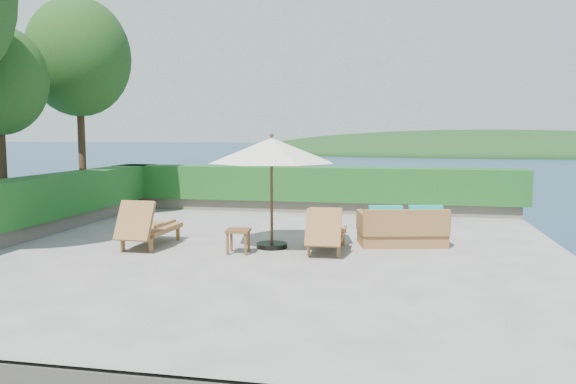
% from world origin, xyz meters
% --- Properties ---
extents(ground, '(12.00, 12.00, 0.00)m').
position_xyz_m(ground, '(0.00, 0.00, 0.00)').
color(ground, gray).
rests_on(ground, ground).
extents(foundation, '(12.00, 12.00, 3.00)m').
position_xyz_m(foundation, '(0.00, 0.00, -1.55)').
color(foundation, '#4D473D').
rests_on(foundation, ocean).
extents(offshore_island, '(126.00, 57.60, 12.60)m').
position_xyz_m(offshore_island, '(25.00, 140.00, -3.00)').
color(offshore_island, black).
rests_on(offshore_island, ocean).
extents(planter_wall_far, '(12.00, 0.60, 0.36)m').
position_xyz_m(planter_wall_far, '(0.00, 5.60, 0.18)').
color(planter_wall_far, '#6D6457').
rests_on(planter_wall_far, ground).
extents(planter_wall_left, '(0.60, 12.00, 0.36)m').
position_xyz_m(planter_wall_left, '(-5.60, 0.00, 0.18)').
color(planter_wall_left, '#6D6457').
rests_on(planter_wall_left, ground).
extents(hedge_far, '(12.40, 0.90, 1.00)m').
position_xyz_m(hedge_far, '(0.00, 5.60, 0.85)').
color(hedge_far, '#134417').
rests_on(hedge_far, planter_wall_far).
extents(hedge_left, '(0.90, 12.40, 1.00)m').
position_xyz_m(hedge_left, '(-5.60, 0.00, 0.85)').
color(hedge_left, '#134417').
rests_on(hedge_left, planter_wall_left).
extents(tree_far, '(2.80, 2.80, 6.03)m').
position_xyz_m(tree_far, '(-6.00, 3.20, 4.40)').
color(tree_far, '#3D2717').
rests_on(tree_far, ground).
extents(patio_umbrella, '(3.10, 3.10, 2.36)m').
position_xyz_m(patio_umbrella, '(0.08, 0.17, 1.99)').
color(patio_umbrella, black).
rests_on(patio_umbrella, ground).
extents(lounge_left, '(0.83, 1.79, 1.02)m').
position_xyz_m(lounge_left, '(-2.46, -0.25, 0.43)').
color(lounge_left, brown).
rests_on(lounge_left, ground).
extents(lounge_right, '(0.78, 1.67, 0.95)m').
position_xyz_m(lounge_right, '(1.24, -0.05, 0.40)').
color(lounge_right, brown).
rests_on(lounge_right, ground).
extents(side_table, '(0.49, 0.49, 0.48)m').
position_xyz_m(side_table, '(-0.44, -0.48, 0.40)').
color(side_table, brown).
rests_on(side_table, ground).
extents(wicker_loveseat, '(1.96, 1.30, 0.88)m').
position_xyz_m(wicker_loveseat, '(2.73, 0.94, 0.34)').
color(wicker_loveseat, brown).
rests_on(wicker_loveseat, ground).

